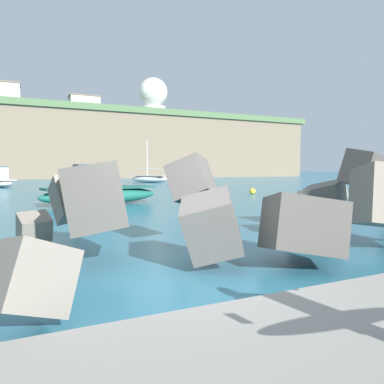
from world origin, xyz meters
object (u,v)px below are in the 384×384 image
mooring_buoy_outer (342,193)px  radar_dome (153,97)px  boat_near_left (188,180)px  boat_near_centre (150,179)px  mooring_buoy_inner (116,183)px  station_building_central (84,109)px  boat_mid_centre (99,192)px  mooring_buoy_middle (252,191)px  station_building_west (8,99)px

mooring_buoy_outer → radar_dome: bearing=81.4°
boat_near_left → boat_near_centre: size_ratio=0.97×
mooring_buoy_inner → radar_dome: bearing=66.1°
boat_near_centre → station_building_central: (-0.74, 49.68, 16.50)m
boat_mid_centre → mooring_buoy_middle: 11.73m
mooring_buoy_inner → boat_near_left: bearing=-30.0°
mooring_buoy_outer → boat_near_centre: bearing=97.4°
mooring_buoy_outer → station_building_central: (-4.44, 78.25, 16.81)m
boat_near_left → boat_near_centre: 10.42m
boat_near_centre → mooring_buoy_middle: (-0.32, -24.23, -0.30)m
boat_mid_centre → station_building_central: (10.95, 76.79, 16.38)m
boat_near_left → station_building_west: 59.76m
mooring_buoy_outer → mooring_buoy_middle: bearing=132.8°
boat_near_left → station_building_central: bearing=91.5°
radar_dome → station_building_west: 32.27m
boat_near_left → station_building_west: station_building_west is taller
boat_mid_centre → station_building_west: bearing=95.0°
boat_near_left → mooring_buoy_middle: bearing=-94.9°
mooring_buoy_middle → mooring_buoy_outer: (4.02, -4.35, 0.00)m
boat_near_centre → station_building_central: size_ratio=0.77×
mooring_buoy_middle → station_building_west: (-17.61, 68.12, 16.95)m
mooring_buoy_middle → station_building_west: station_building_west is taller
mooring_buoy_inner → mooring_buoy_middle: (5.69, -17.83, 0.00)m
mooring_buoy_inner → mooring_buoy_middle: bearing=-72.3°
boat_near_left → mooring_buoy_outer: 18.42m
station_building_central → mooring_buoy_inner: bearing=-95.4°
boat_near_centre → station_building_west: size_ratio=0.86×
mooring_buoy_outer → station_building_central: bearing=93.2°
boat_mid_centre → radar_dome: (25.50, 65.49, 18.47)m
radar_dome → station_building_central: radar_dome is taller
boat_mid_centre → station_building_central: size_ratio=0.85×
boat_near_centre → mooring_buoy_inner: size_ratio=12.98×
mooring_buoy_middle → station_building_west: bearing=104.5°
boat_near_centre → radar_dome: bearing=70.2°
boat_near_left → mooring_buoy_inner: 7.97m
mooring_buoy_middle → mooring_buoy_inner: bearing=107.7°
boat_mid_centre → boat_near_centre: bearing=66.7°
boat_near_centre → mooring_buoy_outer: (3.70, -28.58, -0.30)m
boat_near_centre → mooring_buoy_middle: 24.23m
mooring_buoy_inner → boat_near_centre: bearing=46.8°
mooring_buoy_inner → station_building_west: bearing=103.3°
station_building_west → boat_near_left: bearing=-70.9°
boat_near_left → boat_near_centre: boat_near_centre is taller
station_building_central → mooring_buoy_outer: bearing=-86.8°
radar_dome → mooring_buoy_outer: bearing=-98.6°
mooring_buoy_inner → mooring_buoy_outer: bearing=-66.4°
station_building_central → boat_near_centre: bearing=-89.1°
boat_near_centre → station_building_west: (-17.93, 43.89, 16.64)m
mooring_buoy_inner → station_building_west: station_building_west is taller
mooring_buoy_middle → radar_dome: size_ratio=0.04×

